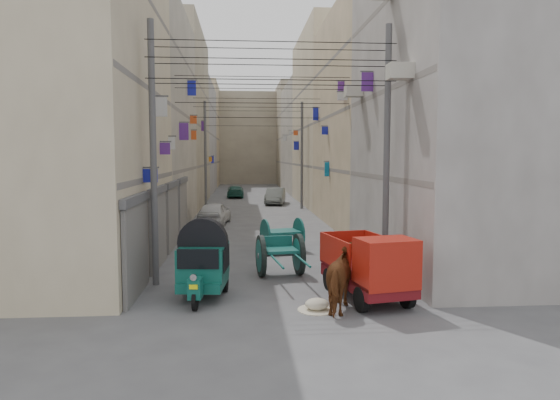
{
  "coord_description": "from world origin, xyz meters",
  "views": [
    {
      "loc": [
        -0.94,
        -9.37,
        3.95
      ],
      "look_at": [
        0.28,
        6.5,
        2.55
      ],
      "focal_mm": 32.0,
      "sensor_mm": 36.0,
      "label": 1
    }
  ],
  "objects": [
    {
      "name": "shutters_left",
      "position": [
        -3.92,
        10.38,
        1.49
      ],
      "size": [
        0.18,
        14.4,
        2.88
      ],
      "color": "#4F4F54",
      "rests_on": "ground"
    },
    {
      "name": "distant_car_green",
      "position": [
        -1.53,
        38.69,
        0.56
      ],
      "size": [
        1.58,
        3.88,
        1.13
      ],
      "primitive_type": "imported",
      "rotation": [
        0.0,
        0.0,
        3.14
      ],
      "color": "#1D5648",
      "rests_on": "ground"
    },
    {
      "name": "tonga_cart",
      "position": [
        0.32,
        6.86,
        0.72
      ],
      "size": [
        1.59,
        3.17,
        1.38
      ],
      "rotation": [
        0.0,
        0.0,
        0.13
      ],
      "color": "black",
      "rests_on": "ground"
    },
    {
      "name": "distant_car_white",
      "position": [
        -2.53,
        19.68,
        0.65
      ],
      "size": [
        2.01,
        4.0,
        1.31
      ],
      "primitive_type": "imported",
      "rotation": [
        0.0,
        0.0,
        3.02
      ],
      "color": "silver",
      "rests_on": "ground"
    },
    {
      "name": "auto_rickshaw",
      "position": [
        -2.03,
        4.48,
        1.01
      ],
      "size": [
        1.56,
        2.48,
        1.71
      ],
      "rotation": [
        0.0,
        0.0,
        -0.1
      ],
      "color": "black",
      "rests_on": "ground"
    },
    {
      "name": "end_cap_building",
      "position": [
        0.0,
        66.0,
        6.5
      ],
      "size": [
        22.0,
        10.0,
        13.0
      ],
      "primitive_type": "cube",
      "color": "tan",
      "rests_on": "ground"
    },
    {
      "name": "signboards",
      "position": [
        -0.01,
        21.66,
        3.43
      ],
      "size": [
        8.22,
        40.52,
        5.67
      ],
      "color": "#D84F1C",
      "rests_on": "ground"
    },
    {
      "name": "utility_poles",
      "position": [
        0.0,
        17.0,
        4.0
      ],
      "size": [
        7.4,
        22.2,
        8.0
      ],
      "color": "#4F4F51",
      "rests_on": "ground"
    },
    {
      "name": "building_row_right",
      "position": [
        8.0,
        34.13,
        6.46
      ],
      "size": [
        8.0,
        62.0,
        14.0
      ],
      "color": "#A49E99",
      "rests_on": "ground"
    },
    {
      "name": "feed_sack",
      "position": [
        0.97,
        3.06,
        0.16
      ],
      "size": [
        0.62,
        0.5,
        0.31
      ],
      "primitive_type": "ellipsoid",
      "color": "beige",
      "rests_on": "ground"
    },
    {
      "name": "distant_car_grey",
      "position": [
        1.84,
        31.61,
        0.67
      ],
      "size": [
        2.04,
        4.22,
        1.33
      ],
      "primitive_type": "imported",
      "rotation": [
        0.0,
        0.0,
        -0.16
      ],
      "color": "#595E5A",
      "rests_on": "ground"
    },
    {
      "name": "mini_truck",
      "position": [
        2.57,
        3.62,
        0.9
      ],
      "size": [
        2.11,
        3.55,
        1.87
      ],
      "rotation": [
        0.0,
        0.0,
        0.2
      ],
      "color": "black",
      "rests_on": "ground"
    },
    {
      "name": "ac_units",
      "position": [
        3.65,
        7.67,
        7.43
      ],
      "size": [
        0.7,
        6.55,
        3.35
      ],
      "color": "#B0AC9E",
      "rests_on": "ground"
    },
    {
      "name": "second_cart",
      "position": [
        0.73,
        11.16,
        0.73
      ],
      "size": [
        1.84,
        1.7,
        1.38
      ],
      "rotation": [
        0.0,
        0.0,
        0.24
      ],
      "color": "#124F49",
      "rests_on": "ground"
    },
    {
      "name": "overhead_cables",
      "position": [
        0.0,
        14.4,
        6.77
      ],
      "size": [
        7.4,
        22.52,
        1.12
      ],
      "color": "black",
      "rests_on": "ground"
    },
    {
      "name": "horse",
      "position": [
        1.71,
        3.0,
        0.86
      ],
      "size": [
        1.49,
        2.21,
        1.71
      ],
      "primitive_type": "imported",
      "rotation": [
        0.0,
        0.0,
        2.84
      ],
      "color": "maroon",
      "rests_on": "ground"
    },
    {
      "name": "ground",
      "position": [
        0.0,
        0.0,
        0.0
      ],
      "size": [
        140.0,
        140.0,
        0.0
      ],
      "primitive_type": "plane",
      "color": "#4A4A4C",
      "rests_on": "ground"
    },
    {
      "name": "building_row_left",
      "position": [
        -8.0,
        34.13,
        6.46
      ],
      "size": [
        8.0,
        62.0,
        14.0
      ],
      "color": "beige",
      "rests_on": "ground"
    }
  ]
}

